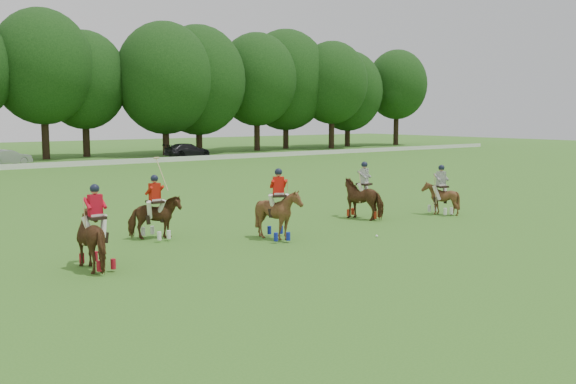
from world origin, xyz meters
TOP-DOWN VIEW (x-y plane):
  - ground at (0.00, 0.00)m, footprint 180.00×180.00m
  - car_mid at (1.68, 42.50)m, footprint 4.31×2.61m
  - car_right at (18.75, 42.50)m, footprint 4.95×2.34m
  - polo_red_a at (-5.55, 2.43)m, footprint 1.24×2.00m
  - polo_red_b at (-2.39, 5.36)m, footprint 1.59×1.39m
  - polo_red_c at (0.96, 2.79)m, footprint 1.97×2.05m
  - polo_stripe_a at (6.41, 4.28)m, footprint 1.52×2.14m
  - polo_stripe_b at (9.74, 3.04)m, footprint 1.34×1.46m
  - polo_ball at (3.94, 1.04)m, footprint 0.09×0.09m

SIDE VIEW (x-z plane):
  - ground at x=0.00m, z-range 0.00..0.00m
  - polo_ball at x=3.94m, z-range 0.00..0.09m
  - car_mid at x=1.68m, z-range 0.00..1.34m
  - car_right at x=18.75m, z-range 0.00..1.40m
  - polo_stripe_b at x=9.74m, z-range -0.32..1.82m
  - polo_red_b at x=-2.39m, z-range -0.60..2.17m
  - polo_stripe_a at x=6.41m, z-range -0.32..2.03m
  - polo_red_a at x=-5.55m, z-range -0.32..2.05m
  - polo_red_c at x=0.96m, z-range -0.33..2.12m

